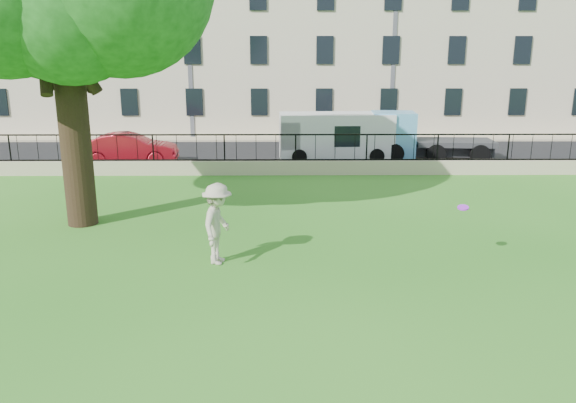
{
  "coord_description": "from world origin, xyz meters",
  "views": [
    {
      "loc": [
        -0.55,
        -11.41,
        4.95
      ],
      "look_at": [
        -0.41,
        3.5,
        1.03
      ],
      "focal_mm": 35.0,
      "sensor_mm": 36.0,
      "label": 1
    }
  ],
  "objects_px": {
    "frisbee": "(463,208)",
    "white_van": "(336,137)",
    "red_sedan": "(130,149)",
    "man": "(218,224)",
    "blue_truck": "(429,136)"
  },
  "relations": [
    {
      "from": "red_sedan",
      "to": "white_van",
      "type": "bearing_deg",
      "value": -88.39
    },
    {
      "from": "red_sedan",
      "to": "white_van",
      "type": "height_order",
      "value": "white_van"
    },
    {
      "from": "frisbee",
      "to": "blue_truck",
      "type": "xyz_separation_m",
      "value": [
        2.72,
        13.88,
        -0.25
      ]
    },
    {
      "from": "man",
      "to": "frisbee",
      "type": "bearing_deg",
      "value": -78.71
    },
    {
      "from": "red_sedan",
      "to": "blue_truck",
      "type": "bearing_deg",
      "value": -90.27
    },
    {
      "from": "man",
      "to": "frisbee",
      "type": "height_order",
      "value": "man"
    },
    {
      "from": "red_sedan",
      "to": "blue_truck",
      "type": "relative_size",
      "value": 0.8
    },
    {
      "from": "frisbee",
      "to": "red_sedan",
      "type": "relative_size",
      "value": 0.06
    },
    {
      "from": "white_van",
      "to": "blue_truck",
      "type": "height_order",
      "value": "blue_truck"
    },
    {
      "from": "frisbee",
      "to": "white_van",
      "type": "distance_m",
      "value": 14.0
    },
    {
      "from": "red_sedan",
      "to": "blue_truck",
      "type": "xyz_separation_m",
      "value": [
        14.14,
        1.0,
        0.42
      ]
    },
    {
      "from": "man",
      "to": "white_van",
      "type": "bearing_deg",
      "value": -4.99
    },
    {
      "from": "white_van",
      "to": "red_sedan",
      "type": "bearing_deg",
      "value": -176.53
    },
    {
      "from": "blue_truck",
      "to": "frisbee",
      "type": "bearing_deg",
      "value": -97.06
    },
    {
      "from": "red_sedan",
      "to": "white_van",
      "type": "distance_m",
      "value": 9.7
    }
  ]
}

